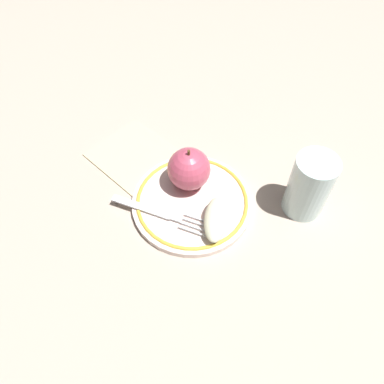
{
  "coord_description": "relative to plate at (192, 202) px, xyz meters",
  "views": [
    {
      "loc": [
        0.09,
        -0.32,
        0.5
      ],
      "look_at": [
        -0.02,
        0.0,
        0.03
      ],
      "focal_mm": 35.0,
      "sensor_mm": 36.0,
      "label": 1
    }
  ],
  "objects": [
    {
      "name": "drinking_glass",
      "position": [
        0.17,
        0.05,
        0.05
      ],
      "size": [
        0.06,
        0.06,
        0.11
      ],
      "primitive_type": "cylinder",
      "color": "silver",
      "rests_on": "ground_plane"
    },
    {
      "name": "plate",
      "position": [
        0.0,
        0.0,
        0.0
      ],
      "size": [
        0.19,
        0.19,
        0.01
      ],
      "color": "silver",
      "rests_on": "ground_plane"
    },
    {
      "name": "apple_slice_front",
      "position": [
        0.05,
        -0.03,
        0.02
      ],
      "size": [
        0.05,
        0.08,
        0.03
      ],
      "primitive_type": "ellipsoid",
      "rotation": [
        0.0,
        0.0,
        4.91
      ],
      "color": "beige",
      "rests_on": "plate"
    },
    {
      "name": "ground_plane",
      "position": [
        0.02,
        -0.0,
        -0.01
      ],
      "size": [
        2.0,
        2.0,
        0.0
      ],
      "primitive_type": "plane",
      "color": "#B8A391"
    },
    {
      "name": "apple_red_whole",
      "position": [
        -0.02,
        0.03,
        0.04
      ],
      "size": [
        0.07,
        0.07,
        0.08
      ],
      "color": "#BF4860",
      "rests_on": "plate"
    },
    {
      "name": "napkin_folded",
      "position": [
        -0.13,
        0.07,
        -0.0
      ],
      "size": [
        0.17,
        0.17,
        0.01
      ],
      "primitive_type": "cube",
      "rotation": [
        0.0,
        0.0,
        -0.44
      ],
      "color": "beige",
      "rests_on": "ground_plane"
    },
    {
      "name": "fork",
      "position": [
        -0.03,
        -0.04,
        0.01
      ],
      "size": [
        0.18,
        0.03,
        0.0
      ],
      "rotation": [
        0.0,
        0.0,
        6.23
      ],
      "color": "silver",
      "rests_on": "plate"
    }
  ]
}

